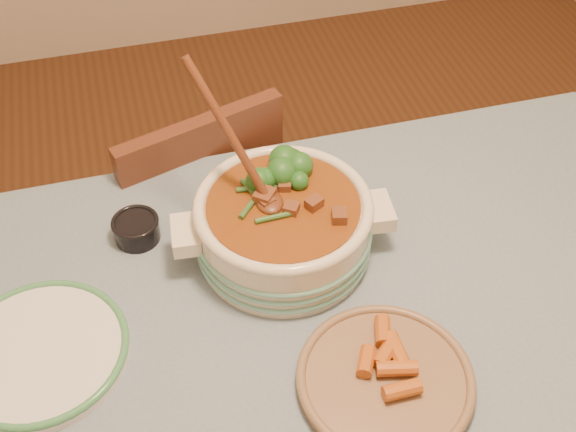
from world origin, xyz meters
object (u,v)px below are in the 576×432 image
Objects in this scene: dining_table at (301,383)px; condiment_bowl at (136,228)px; stew_casserole at (283,222)px; chair_far at (193,213)px; fried_plate at (385,378)px; white_plate at (40,352)px.

condiment_bowl is at bearing 124.36° from dining_table.
stew_casserole reaches higher than dining_table.
stew_casserole reaches higher than chair_far.
white_plate is at bearing 159.37° from fried_plate.
dining_table is 4.54× the size of fried_plate.
stew_casserole reaches higher than condiment_bowl.
white_plate is at bearing -129.46° from condiment_bowl.
chair_far is (-0.21, 0.75, -0.30)m from fried_plate.
white_plate is at bearing 42.07° from chair_far.
white_plate is (-0.45, -0.12, -0.07)m from stew_casserole.
dining_table is 2.00× the size of chair_far.
chair_far is at bearing 106.38° from stew_casserole.
condiment_bowl is (0.19, 0.23, 0.01)m from white_plate.
fried_plate is (0.35, -0.43, -0.01)m from condiment_bowl.
white_plate is 3.78× the size of condiment_bowl.
stew_casserole is 1.13× the size of white_plate.
stew_casserole is at bearing 14.84° from white_plate.
stew_casserole reaches higher than white_plate.
white_plate is 0.43× the size of chair_far.
stew_casserole reaches higher than fried_plate.
condiment_bowl is 0.46m from chair_far.
stew_casserole is at bearing 82.53° from dining_table.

